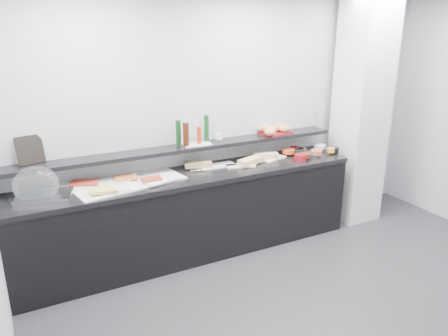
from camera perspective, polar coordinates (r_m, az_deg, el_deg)
name	(u,v)px	position (r m, az deg, el deg)	size (l,w,h in m)	color
ground	(353,324)	(3.97, 16.47, -18.94)	(5.00, 5.00, 0.00)	#2D2D30
back_wall	(237,119)	(4.90, 1.73, 6.47)	(5.00, 0.02, 2.70)	#B0B3B7
column	(361,112)	(5.52, 17.43, 6.99)	(0.50, 0.50, 2.70)	white
buffet_cabinet	(192,216)	(4.64, -4.19, -6.33)	(3.60, 0.60, 0.85)	black
counter_top	(191,176)	(4.47, -4.32, -1.09)	(3.62, 0.62, 0.05)	black
wall_shelf	(184,148)	(4.55, -5.27, 2.60)	(3.60, 0.25, 0.04)	black
cloche_base	(45,196)	(4.15, -22.39, -3.40)	(0.46, 0.31, 0.04)	silver
cloche_dome	(36,185)	(4.13, -23.33, -2.08)	(0.39, 0.26, 0.34)	white
linen_runner	(128,182)	(4.30, -12.39, -1.83)	(1.04, 0.49, 0.01)	white
platter_meat_a	(78,186)	(4.27, -18.55, -2.29)	(0.34, 0.23, 0.01)	white
food_meat_a	(85,183)	(4.30, -17.75, -1.84)	(0.25, 0.16, 0.02)	maroon
platter_salmon	(113,181)	(4.31, -14.34, -1.72)	(0.30, 0.20, 0.01)	silver
food_salmon	(126,178)	(4.33, -12.70, -1.23)	(0.22, 0.14, 0.02)	#CB5529
platter_cheese	(115,189)	(4.10, -14.11, -2.72)	(0.26, 0.18, 0.01)	silver
food_cheese	(103,190)	(4.06, -15.47, -2.79)	(0.24, 0.15, 0.02)	#D2BF51
platter_meat_b	(159,179)	(4.28, -8.44, -1.47)	(0.34, 0.23, 0.01)	white
food_meat_b	(151,179)	(4.24, -9.47, -1.43)	(0.19, 0.12, 0.02)	maroon
sandwich_plate_left	(217,166)	(4.69, -0.88, 0.32)	(0.39, 0.17, 0.01)	white
sandwich_food_left	(198,164)	(4.61, -3.39, 0.48)	(0.28, 0.11, 0.06)	tan
tongs_left	(198,170)	(4.51, -3.42, -0.29)	(0.01, 0.01, 0.16)	silver
sandwich_plate_mid	(240,166)	(4.68, 2.15, 0.28)	(0.31, 0.13, 0.01)	silver
sandwich_food_mid	(250,161)	(4.73, 3.47, 0.93)	(0.30, 0.11, 0.06)	#DFB575
tongs_mid	(249,165)	(4.67, 3.34, 0.35)	(0.01, 0.01, 0.16)	silver
sandwich_plate_right	(273,158)	(4.97, 6.45, 1.25)	(0.32, 0.14, 0.01)	white
sandwich_food_right	(266,156)	(4.93, 5.49, 1.60)	(0.27, 0.10, 0.06)	tan
tongs_right	(268,159)	(4.89, 5.73, 1.14)	(0.01, 0.01, 0.16)	silver
bowl_glass_fruit	(299,151)	(5.19, 9.82, 2.17)	(0.17, 0.17, 0.07)	white
fill_glass_fruit	(288,151)	(5.13, 8.40, 2.19)	(0.15, 0.15, 0.05)	#CA491B
bowl_black_jam	(298,151)	(5.20, 9.67, 2.19)	(0.14, 0.14, 0.07)	black
fill_black_jam	(294,149)	(5.24, 9.17, 2.49)	(0.11, 0.11, 0.05)	#630E13
bowl_glass_cream	(320,147)	(5.41, 12.43, 2.67)	(0.16, 0.16, 0.07)	white
fill_glass_cream	(320,147)	(5.39, 12.37, 2.76)	(0.13, 0.13, 0.05)	white
bowl_red_jam	(300,157)	(4.96, 9.94, 1.38)	(0.14, 0.14, 0.07)	maroon
fill_red_jam	(305,155)	(4.99, 10.56, 1.62)	(0.12, 0.12, 0.05)	#631B0E
bowl_glass_salmon	(311,155)	(5.07, 11.33, 1.67)	(0.14, 0.14, 0.07)	white
fill_glass_salmon	(316,152)	(5.15, 11.97, 2.05)	(0.13, 0.13, 0.05)	#D75134
bowl_black_fruit	(334,150)	(5.31, 14.21, 2.24)	(0.10, 0.10, 0.07)	black
fill_black_fruit	(331,150)	(5.27, 13.79, 2.27)	(0.09, 0.09, 0.05)	orange
framed_print	(30,150)	(4.29, -24.01, 2.17)	(0.24, 0.02, 0.26)	black
print_art	(25,150)	(4.30, -24.50, 2.15)	(0.18, 0.00, 0.22)	beige
condiment_tray	(197,144)	(4.60, -3.58, 3.15)	(0.29, 0.18, 0.01)	white
bottle_green_a	(178,133)	(4.52, -5.99, 4.62)	(0.05, 0.05, 0.26)	#0F3A13
bottle_brown	(186,134)	(4.49, -4.99, 4.40)	(0.06, 0.06, 0.24)	#3E170B
bottle_green_b	(206,128)	(4.65, -2.31, 5.21)	(0.05, 0.05, 0.28)	#113E18
bottle_hot	(199,135)	(4.57, -3.28, 4.31)	(0.04, 0.04, 0.18)	#B1310C
shaker_salt	(218,136)	(4.73, -0.85, 4.14)	(0.04, 0.04, 0.07)	white
shaker_pepper	(220,137)	(4.72, -0.49, 4.11)	(0.03, 0.03, 0.07)	white
bread_tray	(276,132)	(5.10, 6.77, 4.63)	(0.34, 0.24, 0.02)	maroon
bread_roll_nw	(262,128)	(5.06, 5.04, 5.18)	(0.14, 0.09, 0.08)	#B47344
bread_roll_n	(264,128)	(5.08, 5.31, 5.23)	(0.14, 0.09, 0.08)	#C9834D
bread_roll_ne	(280,126)	(5.21, 7.37, 5.49)	(0.12, 0.07, 0.08)	#B97C46
bread_roll_sw	(270,132)	(4.90, 6.06, 4.71)	(0.15, 0.09, 0.08)	tan
bread_roll_s	(269,131)	(4.96, 5.89, 4.89)	(0.13, 0.08, 0.08)	#B27C44
bread_roll_se	(285,129)	(5.08, 7.98, 5.11)	(0.15, 0.10, 0.08)	#B58645
bread_roll_midw	(271,129)	(5.06, 6.21, 5.14)	(0.13, 0.08, 0.08)	tan
bread_roll_mide	(278,128)	(5.11, 7.06, 5.23)	(0.15, 0.09, 0.08)	#AF6C42
carafe	(320,116)	(5.42, 12.48, 6.67)	(0.10, 0.10, 0.30)	white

